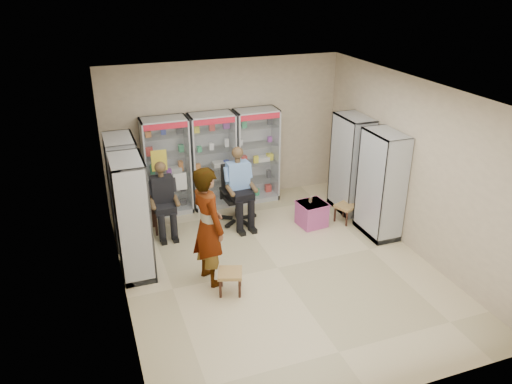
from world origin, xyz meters
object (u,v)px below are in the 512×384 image
object	(u,v)px
cabinet_left_near	(132,218)
woven_stool_a	(345,213)
pink_trunk	(312,214)
seated_shopkeeper	(238,188)
cabinet_back_right	(256,156)
cabinet_right_near	(381,185)
cabinet_left_far	(125,191)
woven_stool_b	(230,282)
cabinet_right_far	(351,164)
standing_man	(208,226)
wooden_chair	(163,208)
cabinet_back_left	(167,167)
office_chair	(237,194)
cabinet_back_mid	(213,161)

from	to	relation	value
cabinet_left_near	woven_stool_a	bearing A→B (deg)	95.78
pink_trunk	seated_shopkeeper	bearing A→B (deg)	155.21
cabinet_left_near	cabinet_back_right	bearing A→B (deg)	125.65
cabinet_back_right	cabinet_left_near	distance (m)	3.48
cabinet_right_near	seated_shopkeeper	size ratio (longest dim) A/B	1.35
cabinet_left_far	woven_stool_b	distance (m)	2.65
cabinet_right_far	standing_man	xyz separation A→B (m)	(-3.39, -1.54, -0.02)
wooden_chair	cabinet_back_left	bearing A→B (deg)	71.10
cabinet_back_left	seated_shopkeeper	xyz separation A→B (m)	(1.19, -0.91, -0.26)
cabinet_right_near	standing_man	size ratio (longest dim) A/B	1.02
office_chair	woven_stool_a	world-z (taller)	office_chair
woven_stool_a	pink_trunk	bearing A→B (deg)	172.66
seated_shopkeeper	wooden_chair	bearing A→B (deg)	169.79
cabinet_back_mid	standing_man	xyz separation A→B (m)	(-0.81, -2.67, -0.02)
cabinet_back_mid	wooden_chair	size ratio (longest dim) A/B	2.13
cabinet_back_mid	woven_stool_a	world-z (taller)	cabinet_back_mid
cabinet_back_left	office_chair	size ratio (longest dim) A/B	1.72
office_chair	seated_shopkeeper	size ratio (longest dim) A/B	0.79
pink_trunk	cabinet_back_mid	bearing A→B (deg)	135.61
office_chair	seated_shopkeeper	world-z (taller)	seated_shopkeeper
cabinet_right_far	woven_stool_b	size ratio (longest dim) A/B	5.43
cabinet_back_left	wooden_chair	distance (m)	0.94
cabinet_right_far	cabinet_left_far	bearing A→B (deg)	87.43
cabinet_back_right	cabinet_right_far	bearing A→B (deg)	-34.73
cabinet_back_right	cabinet_left_far	xyz separation A→B (m)	(-2.83, -0.93, 0.00)
cabinet_back_right	standing_man	bearing A→B (deg)	-123.32
cabinet_right_near	cabinet_left_far	size ratio (longest dim) A/B	1.00
cabinet_left_far	woven_stool_a	distance (m)	4.27
cabinet_back_right	woven_stool_b	size ratio (longest dim) A/B	5.43
cabinet_right_near	wooden_chair	bearing A→B (deg)	68.36
woven_stool_b	standing_man	distance (m)	0.93
seated_shopkeeper	woven_stool_a	distance (m)	2.20
office_chair	cabinet_back_right	bearing A→B (deg)	47.46
cabinet_right_near	seated_shopkeeper	bearing A→B (deg)	60.67
cabinet_left_near	woven_stool_a	distance (m)	4.23
cabinet_right_far	woven_stool_a	size ratio (longest dim) A/B	5.59
pink_trunk	standing_man	bearing A→B (deg)	-154.03
pink_trunk	cabinet_left_far	bearing A→B (deg)	170.21
pink_trunk	cabinet_right_far	bearing A→B (deg)	20.96
cabinet_back_left	cabinet_right_near	distance (m)	4.18
cabinet_back_mid	seated_shopkeeper	world-z (taller)	cabinet_back_mid
wooden_chair	seated_shopkeeper	distance (m)	1.47
pink_trunk	cabinet_back_right	bearing A→B (deg)	111.69
pink_trunk	wooden_chair	bearing A→B (deg)	163.95
cabinet_left_far	woven_stool_b	bearing A→B (deg)	30.45
seated_shopkeeper	woven_stool_b	world-z (taller)	seated_shopkeeper
cabinet_back_left	office_chair	bearing A→B (deg)	-36.04
seated_shopkeeper	pink_trunk	distance (m)	1.54
cabinet_back_right	cabinet_left_near	world-z (taller)	same
cabinet_left_near	woven_stool_a	world-z (taller)	cabinet_left_near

